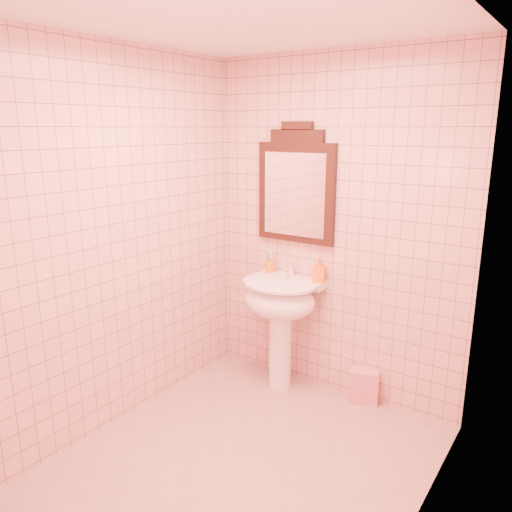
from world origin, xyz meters
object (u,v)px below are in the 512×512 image
Objects in this scene: mirror at (296,188)px; towel at (364,386)px; pedestal_sink at (280,307)px; toothbrush_cup at (270,267)px; soap_dispenser at (319,270)px.

towel is at bearing -2.94° from mirror.
toothbrush_cup is at bearing 141.02° from pedestal_sink.
pedestal_sink is at bearing -90.00° from mirror.
toothbrush_cup is 0.90× the size of soap_dispenser.
towel is (0.83, 0.01, -0.78)m from toothbrush_cup.
soap_dispenser is at bearing -178.60° from towel.
mirror reaches higher than toothbrush_cup.
mirror is at bearing 177.06° from towel.
pedestal_sink is 0.85m from towel.
towel is (0.63, 0.17, -0.54)m from pedestal_sink.
towel is (0.40, 0.01, -0.83)m from soap_dispenser.
soap_dispenser is 0.73× the size of towel.
pedestal_sink is at bearing -165.84° from soap_dispenser.
toothbrush_cup reaches higher than towel.
mirror is at bearing 150.08° from soap_dispenser.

